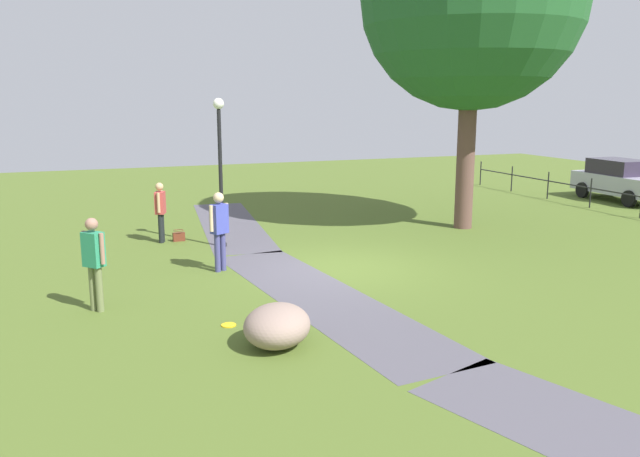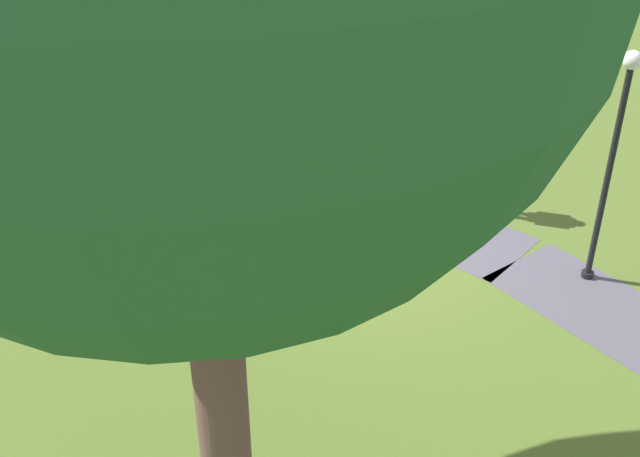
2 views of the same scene
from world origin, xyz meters
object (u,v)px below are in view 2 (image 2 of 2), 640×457
man_near_boulder (495,161)px  frisbee_on_grass (373,142)px  lawn_boulder (319,119)px  backpack_by_boulder (329,136)px  passerby_on_path (496,94)px  lamp_post (614,147)px

man_near_boulder → frisbee_on_grass: 3.77m
lawn_boulder → backpack_by_boulder: (-0.57, 0.26, -0.14)m
lawn_boulder → frisbee_on_grass: bearing=-156.6°
lawn_boulder → backpack_by_boulder: bearing=155.3°
passerby_on_path → lamp_post: bearing=142.4°
lamp_post → lawn_boulder: size_ratio=2.37×
lawn_boulder → man_near_boulder: size_ratio=0.90×
lamp_post → man_near_boulder: lamp_post is taller
lamp_post → passerby_on_path: bearing=-37.6°
backpack_by_boulder → lawn_boulder: bearing=-24.7°
man_near_boulder → lawn_boulder: bearing=-1.9°
lawn_boulder → frisbee_on_grass: size_ratio=6.29×
lawn_boulder → man_near_boulder: man_near_boulder is taller
lawn_boulder → frisbee_on_grass: 1.31m
lamp_post → frisbee_on_grass: lamp_post is taller
lamp_post → backpack_by_boulder: size_ratio=9.58×
lawn_boulder → man_near_boulder: bearing=178.1°
man_near_boulder → backpack_by_boulder: bearing=1.5°
backpack_by_boulder → frisbee_on_grass: bearing=-127.7°
lawn_boulder → frisbee_on_grass: lawn_boulder is taller
lawn_boulder → frisbee_on_grass: (-1.17, -0.51, -0.32)m
lamp_post → frisbee_on_grass: (5.95, -1.26, -2.34)m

